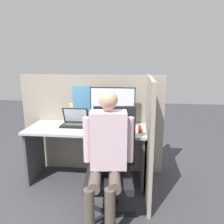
# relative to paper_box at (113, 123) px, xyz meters

# --- Properties ---
(ground_plane) EXTENTS (12.00, 12.00, 0.00)m
(ground_plane) POSITION_rel_paper_box_xyz_m (-0.32, -0.44, -0.76)
(ground_plane) COLOR #3D3D42
(cubicle_panel_back) EXTENTS (2.01, 0.05, 1.38)m
(cubicle_panel_back) POSITION_rel_paper_box_xyz_m (-0.32, 0.19, -0.07)
(cubicle_panel_back) COLOR gray
(cubicle_panel_back) RESTS_ON ground
(cubicle_panel_right) EXTENTS (0.04, 1.23, 1.38)m
(cubicle_panel_right) POSITION_rel_paper_box_xyz_m (0.46, -0.20, -0.08)
(cubicle_panel_right) COLOR gray
(cubicle_panel_right) RESTS_ON ground
(desk) EXTENTS (1.51, 0.61, 0.73)m
(desk) POSITION_rel_paper_box_xyz_m (-0.32, -0.14, -0.21)
(desk) COLOR #B7B7B2
(desk) RESTS_ON ground
(paper_box) EXTENTS (0.34, 0.22, 0.07)m
(paper_box) POSITION_rel_paper_box_xyz_m (0.00, 0.00, 0.00)
(paper_box) COLOR #236BAD
(paper_box) RESTS_ON desk
(monitor) EXTENTS (0.58, 0.16, 0.44)m
(monitor) POSITION_rel_paper_box_xyz_m (-0.00, 0.00, 0.27)
(monitor) COLOR black
(monitor) RESTS_ON paper_box
(laptop) EXTENTS (0.34, 0.23, 0.23)m
(laptop) POSITION_rel_paper_box_xyz_m (-0.49, -0.06, 0.01)
(laptop) COLOR black
(laptop) RESTS_ON desk
(mouse) EXTENTS (0.07, 0.04, 0.04)m
(mouse) POSITION_rel_paper_box_xyz_m (-0.25, -0.27, -0.01)
(mouse) COLOR black
(mouse) RESTS_ON desk
(stapler) EXTENTS (0.04, 0.14, 0.06)m
(stapler) POSITION_rel_paper_box_xyz_m (0.36, -0.21, -0.00)
(stapler) COLOR #A31919
(stapler) RESTS_ON desk
(carrot_toy) EXTENTS (0.04, 0.12, 0.04)m
(carrot_toy) POSITION_rel_paper_box_xyz_m (0.05, -0.33, -0.01)
(carrot_toy) COLOR orange
(carrot_toy) RESTS_ON desk
(office_chair) EXTENTS (0.54, 0.57, 1.10)m
(office_chair) POSITION_rel_paper_box_xyz_m (0.07, -0.70, -0.22)
(office_chair) COLOR black
(office_chair) RESTS_ON ground
(person) EXTENTS (0.48, 0.49, 1.30)m
(person) POSITION_rel_paper_box_xyz_m (0.05, -0.87, -0.02)
(person) COLOR brown
(person) RESTS_ON ground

